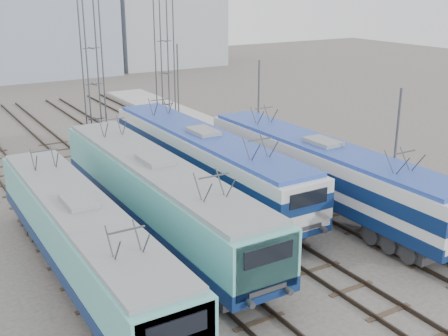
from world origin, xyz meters
TOP-DOWN VIEW (x-y plane):
  - ground at (0.00, 0.00)m, footprint 160.00×160.00m
  - platform at (10.20, 8.00)m, footprint 4.00×70.00m
  - locomotive_far_left at (-6.75, 3.90)m, footprint 2.71×17.13m
  - locomotive_center_left at (-2.25, 6.55)m, footprint 2.92×18.47m
  - locomotive_center_right at (2.25, 10.03)m, footprint 2.94×18.61m
  - locomotive_far_right at (6.75, 5.11)m, footprint 2.88×18.18m
  - catenary_tower_west at (0.00, 22.00)m, footprint 4.50×1.20m
  - catenary_tower_east at (6.50, 24.00)m, footprint 4.50×1.20m
  - mast_front at (8.60, 2.00)m, footprint 0.12×0.12m
  - mast_mid at (8.60, 14.00)m, footprint 0.12×0.12m
  - mast_rear at (8.60, 26.00)m, footprint 0.12×0.12m
  - building_center at (4.00, 62.00)m, footprint 22.00×14.00m
  - building_east at (24.00, 62.00)m, footprint 16.00×12.00m

SIDE VIEW (x-z plane):
  - ground at x=0.00m, z-range 0.00..0.00m
  - platform at x=10.20m, z-range 0.00..0.30m
  - locomotive_far_left at x=-6.75m, z-range 0.53..3.76m
  - locomotive_center_left at x=-2.25m, z-range 0.56..4.04m
  - locomotive_far_right at x=6.75m, z-range 0.61..4.03m
  - locomotive_center_right at x=2.25m, z-range 0.62..4.12m
  - mast_front at x=8.60m, z-range 0.00..7.00m
  - mast_mid at x=8.60m, z-range 0.00..7.00m
  - mast_rear at x=8.60m, z-range 0.00..7.00m
  - building_east at x=24.00m, z-range 0.00..12.00m
  - catenary_tower_west at x=0.00m, z-range 0.64..12.64m
  - catenary_tower_east at x=6.50m, z-range 0.64..12.64m
  - building_center at x=4.00m, z-range 0.00..18.00m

